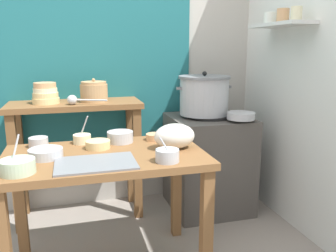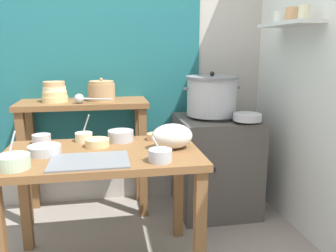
{
  "view_description": "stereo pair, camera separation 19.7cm",
  "coord_description": "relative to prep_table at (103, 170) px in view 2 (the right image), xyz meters",
  "views": [
    {
      "loc": [
        -0.18,
        -1.81,
        1.29
      ],
      "look_at": [
        0.39,
        0.21,
        0.82
      ],
      "focal_mm": 37.27,
      "sensor_mm": 36.0,
      "label": 1
    },
    {
      "loc": [
        0.01,
        -1.85,
        1.29
      ],
      "look_at": [
        0.39,
        0.21,
        0.82
      ],
      "focal_mm": 37.27,
      "sensor_mm": 36.0,
      "label": 2
    }
  ],
  "objects": [
    {
      "name": "clay_pot",
      "position": [
        0.0,
        0.77,
        0.36
      ],
      "size": [
        0.2,
        0.2,
        0.17
      ],
      "color": "tan",
      "rests_on": "back_shelf_table"
    },
    {
      "name": "prep_bowl_5",
      "position": [
        -0.11,
        0.26,
        0.14
      ],
      "size": [
        0.11,
        0.11,
        0.17
      ],
      "color": "beige",
      "rests_on": "prep_table"
    },
    {
      "name": "stove_block",
      "position": [
        0.88,
        0.64,
        -0.23
      ],
      "size": [
        0.6,
        0.61,
        0.78
      ],
      "color": "#4C4742",
      "rests_on": "ground"
    },
    {
      "name": "prep_bowl_6",
      "position": [
        -0.36,
        0.25,
        0.14
      ],
      "size": [
        0.11,
        0.11,
        0.06
      ],
      "color": "#B7BABF",
      "rests_on": "prep_table"
    },
    {
      "name": "prep_bowl_4",
      "position": [
        -0.42,
        -0.21,
        0.15
      ],
      "size": [
        0.16,
        0.16,
        0.18
      ],
      "color": "#B7D1AD",
      "rests_on": "prep_table"
    },
    {
      "name": "prep_table",
      "position": [
        0.0,
        0.0,
        0.0
      ],
      "size": [
        1.1,
        0.66,
        0.72
      ],
      "color": "brown",
      "rests_on": "ground"
    },
    {
      "name": "wall_back",
      "position": [
        0.1,
        1.03,
        0.69
      ],
      "size": [
        4.4,
        0.12,
        2.6
      ],
      "color": "#B2ADA3",
      "rests_on": "ground"
    },
    {
      "name": "bowl_stack_enamel",
      "position": [
        -0.34,
        0.76,
        0.36
      ],
      "size": [
        0.19,
        0.19,
        0.15
      ],
      "color": "#E5C684",
      "rests_on": "back_shelf_table"
    },
    {
      "name": "prep_bowl_1",
      "position": [
        -0.31,
        0.01,
        0.14
      ],
      "size": [
        0.18,
        0.18,
        0.05
      ],
      "color": "#B7BABF",
      "rests_on": "prep_table"
    },
    {
      "name": "plastic_bag",
      "position": [
        0.4,
        -0.01,
        0.18
      ],
      "size": [
        0.24,
        0.16,
        0.15
      ],
      "primitive_type": "ellipsoid",
      "color": "silver",
      "rests_on": "prep_table"
    },
    {
      "name": "wide_pan",
      "position": [
        1.03,
        0.4,
        0.2
      ],
      "size": [
        0.21,
        0.21,
        0.05
      ],
      "primitive_type": "cylinder",
      "color": "#B7BABF",
      "rests_on": "stove_block"
    },
    {
      "name": "ladle",
      "position": [
        -0.14,
        0.65,
        0.33
      ],
      "size": [
        0.27,
        0.13,
        0.07
      ],
      "color": "#B7BABF",
      "rests_on": "back_shelf_table"
    },
    {
      "name": "prep_bowl_2",
      "position": [
        0.12,
        0.22,
        0.15
      ],
      "size": [
        0.16,
        0.16,
        0.07
      ],
      "color": "#B7BABF",
      "rests_on": "prep_table"
    },
    {
      "name": "prep_bowl_0",
      "position": [
        0.3,
        -0.23,
        0.15
      ],
      "size": [
        0.12,
        0.12,
        0.14
      ],
      "color": "#B7BABF",
      "rests_on": "prep_table"
    },
    {
      "name": "prep_bowl_3",
      "position": [
        -0.03,
        0.12,
        0.14
      ],
      "size": [
        0.14,
        0.14,
        0.05
      ],
      "color": "#E5C684",
      "rests_on": "prep_table"
    },
    {
      "name": "serving_tray",
      "position": [
        -0.06,
        -0.17,
        0.12
      ],
      "size": [
        0.4,
        0.28,
        0.01
      ],
      "primitive_type": "cube",
      "color": "slate",
      "rests_on": "prep_table"
    },
    {
      "name": "steamer_pot",
      "position": [
        0.84,
        0.66,
        0.32
      ],
      "size": [
        0.45,
        0.4,
        0.34
      ],
      "color": "#B7BABF",
      "rests_on": "stove_block"
    },
    {
      "name": "back_shelf_table",
      "position": [
        -0.14,
        0.77,
        0.07
      ],
      "size": [
        0.96,
        0.4,
        0.9
      ],
      "color": "brown",
      "rests_on": "ground"
    },
    {
      "name": "prep_bowl_7",
      "position": [
        0.33,
        0.21,
        0.13
      ],
      "size": [
        0.11,
        0.11,
        0.04
      ],
      "color": "tan",
      "rests_on": "prep_table"
    },
    {
      "name": "wall_right",
      "position": [
        1.42,
        0.14,
        0.69
      ],
      "size": [
        0.3,
        3.2,
        2.6
      ],
      "color": "silver",
      "rests_on": "ground"
    }
  ]
}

